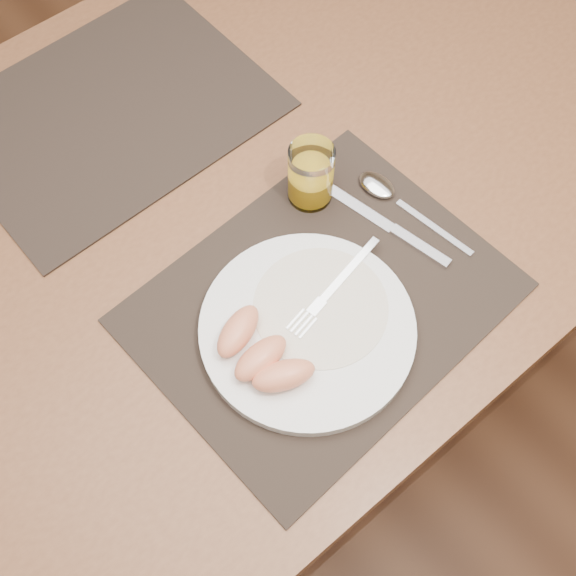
# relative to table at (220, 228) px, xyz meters

# --- Properties ---
(ground) EXTENTS (5.00, 5.00, 0.00)m
(ground) POSITION_rel_table_xyz_m (0.00, 0.00, -0.67)
(ground) COLOR brown
(ground) RESTS_ON ground
(table) EXTENTS (1.40, 0.90, 0.75)m
(table) POSITION_rel_table_xyz_m (0.00, 0.00, 0.00)
(table) COLOR brown
(table) RESTS_ON ground
(placemat_near) EXTENTS (0.47, 0.38, 0.00)m
(placemat_near) POSITION_rel_table_xyz_m (0.01, -0.22, 0.09)
(placemat_near) COLOR #2D221C
(placemat_near) RESTS_ON table
(placemat_far) EXTENTS (0.46, 0.36, 0.00)m
(placemat_far) POSITION_rel_table_xyz_m (-0.03, 0.22, 0.09)
(placemat_far) COLOR #2D221C
(placemat_far) RESTS_ON table
(plate) EXTENTS (0.27, 0.27, 0.02)m
(plate) POSITION_rel_table_xyz_m (-0.04, -0.24, 0.10)
(plate) COLOR white
(plate) RESTS_ON placemat_near
(plate_dressing) EXTENTS (0.17, 0.17, 0.00)m
(plate_dressing) POSITION_rel_table_xyz_m (-0.01, -0.23, 0.10)
(plate_dressing) COLOR white
(plate_dressing) RESTS_ON plate
(fork) EXTENTS (0.17, 0.05, 0.00)m
(fork) POSITION_rel_table_xyz_m (0.01, -0.22, 0.11)
(fork) COLOR silver
(fork) RESTS_ON plate
(knife) EXTENTS (0.06, 0.22, 0.01)m
(knife) POSITION_rel_table_xyz_m (0.15, -0.20, 0.09)
(knife) COLOR silver
(knife) RESTS_ON placemat_near
(spoon) EXTENTS (0.05, 0.19, 0.01)m
(spoon) POSITION_rel_table_xyz_m (0.18, -0.15, 0.09)
(spoon) COLOR silver
(spoon) RESTS_ON placemat_near
(juice_glass) EXTENTS (0.06, 0.06, 0.09)m
(juice_glass) POSITION_rel_table_xyz_m (0.10, -0.08, 0.13)
(juice_glass) COLOR white
(juice_glass) RESTS_ON placemat_near
(grapefruit_wedges) EXTENTS (0.09, 0.14, 0.03)m
(grapefruit_wedges) POSITION_rel_table_xyz_m (-0.11, -0.24, 0.12)
(grapefruit_wedges) COLOR #EC8C60
(grapefruit_wedges) RESTS_ON plate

